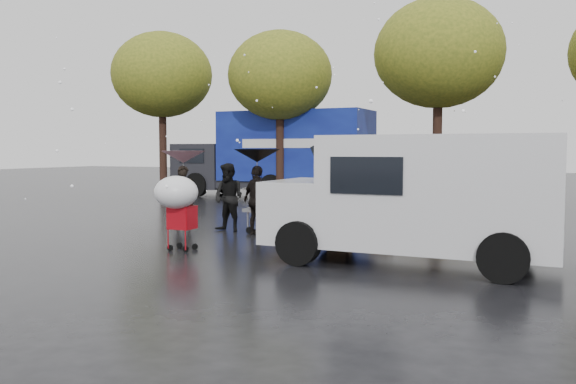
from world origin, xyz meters
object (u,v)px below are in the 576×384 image
at_px(white_van, 418,197).
at_px(person_pink, 184,197).
at_px(person_black, 257,200).
at_px(vendor_cart, 281,203).
at_px(yellow_taxi, 436,180).
at_px(shopping_cart, 177,197).
at_px(blue_truck, 277,155).

bearing_deg(white_van, person_pink, 160.86).
distance_m(person_black, vendor_cart, 0.60).
xyz_separation_m(person_pink, yellow_taxi, (3.91, 11.49, -0.02)).
relative_size(vendor_cart, white_van, 0.31).
xyz_separation_m(vendor_cart, yellow_taxi, (1.36, 11.24, 0.04)).
relative_size(person_black, shopping_cart, 1.09).
bearing_deg(person_pink, vendor_cart, -24.87).
bearing_deg(shopping_cart, person_black, 82.71).
height_order(vendor_cart, yellow_taxi, yellow_taxi).
relative_size(person_black, vendor_cart, 1.05).
distance_m(person_pink, shopping_cart, 3.37).
xyz_separation_m(white_van, blue_truck, (-8.55, 12.20, 0.60)).
bearing_deg(blue_truck, person_pink, -77.26).
bearing_deg(shopping_cart, white_van, 8.35).
relative_size(white_van, blue_truck, 0.59).
relative_size(shopping_cart, yellow_taxi, 0.33).
distance_m(person_pink, vendor_cart, 2.56).
distance_m(vendor_cart, white_van, 4.47).
distance_m(vendor_cart, blue_truck, 10.95).
distance_m(person_black, yellow_taxi, 11.80).
distance_m(shopping_cart, yellow_taxi, 14.48).
height_order(white_van, yellow_taxi, white_van).
bearing_deg(yellow_taxi, vendor_cart, -179.73).
bearing_deg(vendor_cart, blue_truck, 116.23).
distance_m(vendor_cart, shopping_cart, 3.19).
relative_size(person_pink, person_black, 0.98).
bearing_deg(person_black, shopping_cart, 108.38).
bearing_deg(person_black, white_van, 179.91).
height_order(white_van, blue_truck, blue_truck).
relative_size(shopping_cart, blue_truck, 0.18).
distance_m(person_black, shopping_cart, 2.69).
height_order(person_pink, person_black, person_black).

